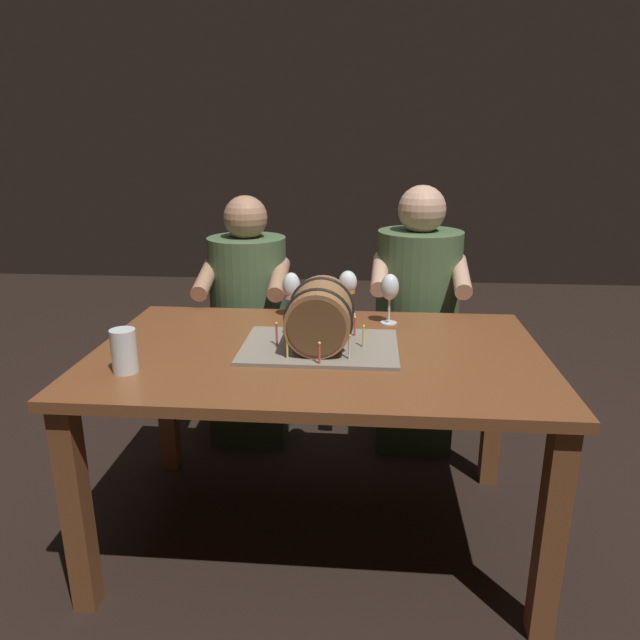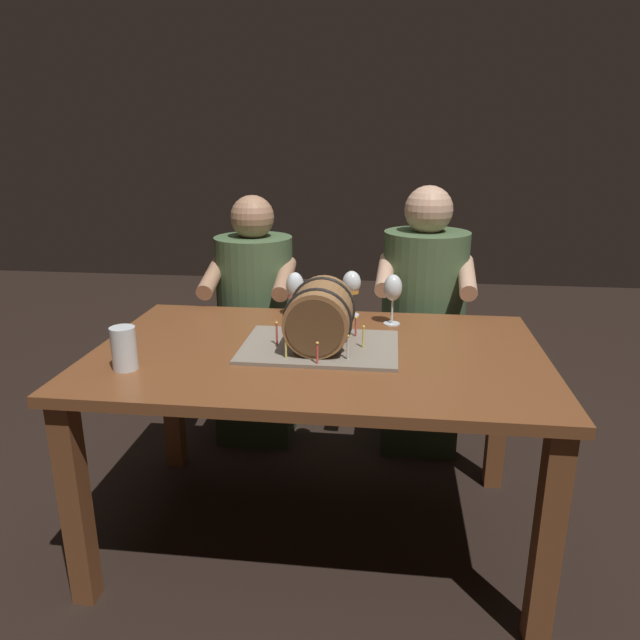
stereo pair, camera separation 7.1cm
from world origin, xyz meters
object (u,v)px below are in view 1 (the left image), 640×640
object	(u,v)px
dining_table	(318,376)
wine_glass_empty	(390,288)
barrel_cake	(320,320)
wine_glass_rose	(291,288)
person_seated_left	(250,330)
wine_glass_amber	(348,284)
person_seated_right	(416,327)
beer_pint	(124,353)

from	to	relation	value
dining_table	wine_glass_empty	xyz separation A→B (m)	(0.24, 0.31, 0.23)
barrel_cake	wine_glass_rose	bearing A→B (deg)	111.52
wine_glass_rose	person_seated_left	world-z (taller)	person_seated_left
wine_glass_rose	wine_glass_amber	world-z (taller)	wine_glass_amber
barrel_cake	wine_glass_amber	size ratio (longest dim) A/B	2.89
person_seated_right	dining_table	bearing A→B (deg)	-117.74
beer_pint	person_seated_left	xyz separation A→B (m)	(0.18, 0.97, -0.24)
wine_glass_rose	beer_pint	distance (m)	0.75
beer_pint	dining_table	bearing A→B (deg)	23.03
wine_glass_amber	person_seated_left	xyz separation A→B (m)	(-0.47, 0.32, -0.30)
wine_glass_amber	barrel_cake	bearing A→B (deg)	-101.00
barrel_cake	wine_glass_rose	world-z (taller)	barrel_cake
beer_pint	person_seated_left	size ratio (longest dim) A/B	0.12
dining_table	person_seated_right	world-z (taller)	person_seated_right
wine_glass_rose	person_seated_left	size ratio (longest dim) A/B	0.15
person_seated_left	wine_glass_empty	bearing A→B (deg)	-33.60
barrel_cake	wine_glass_empty	distance (m)	0.38
dining_table	barrel_cake	world-z (taller)	barrel_cake
barrel_cake	wine_glass_amber	xyz separation A→B (m)	(0.08, 0.40, 0.02)
beer_pint	barrel_cake	bearing A→B (deg)	24.00
wine_glass_empty	person_seated_left	xyz separation A→B (m)	(-0.63, 0.42, -0.32)
wine_glass_empty	person_seated_right	size ratio (longest dim) A/B	0.16
wine_glass_amber	beer_pint	world-z (taller)	wine_glass_amber
barrel_cake	beer_pint	distance (m)	0.62
dining_table	wine_glass_amber	world-z (taller)	wine_glass_amber
dining_table	person_seated_right	bearing A→B (deg)	62.26
barrel_cake	person_seated_right	distance (m)	0.85
wine_glass_rose	wine_glass_empty	bearing A→B (deg)	-9.12
barrel_cake	person_seated_left	xyz separation A→B (m)	(-0.39, 0.71, -0.28)
wine_glass_rose	person_seated_left	distance (m)	0.52
dining_table	person_seated_left	world-z (taller)	person_seated_left
wine_glass_amber	person_seated_right	xyz separation A→B (m)	(0.30, 0.32, -0.27)
beer_pint	person_seated_left	bearing A→B (deg)	79.46
wine_glass_rose	wine_glass_empty	distance (m)	0.39
dining_table	beer_pint	world-z (taller)	beer_pint
dining_table	wine_glass_empty	distance (m)	0.46
wine_glass_empty	person_seated_left	world-z (taller)	person_seated_left
barrel_cake	beer_pint	xyz separation A→B (m)	(-0.57, -0.25, -0.04)
wine_glass_amber	wine_glass_empty	xyz separation A→B (m)	(0.16, -0.10, 0.01)
barrel_cake	wine_glass_amber	distance (m)	0.40
wine_glass_amber	wine_glass_empty	distance (m)	0.19
beer_pint	person_seated_right	distance (m)	1.37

